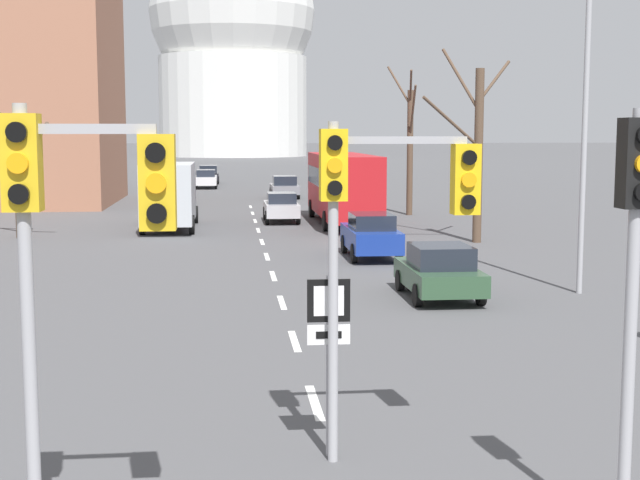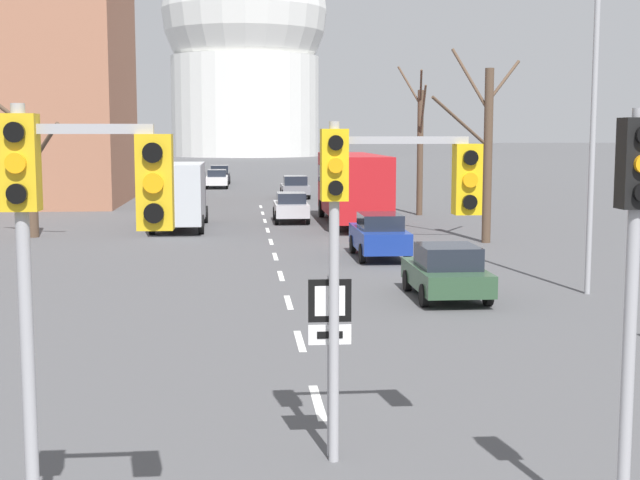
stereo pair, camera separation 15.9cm
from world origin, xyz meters
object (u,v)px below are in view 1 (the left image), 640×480
Objects in this scene: traffic_signal_centre_tall at (381,206)px; traffic_signal_near_left at (71,223)px; sedan_far_left at (439,271)px; sedan_distant_centre at (281,207)px; delivery_truck at (170,193)px; traffic_signal_near_right at (634,244)px; sedan_near_left at (284,187)px; city_bus at (343,183)px; sedan_near_right at (208,175)px; sedan_mid_centre at (206,179)px; sedan_far_right at (371,235)px; street_lamp_right at (574,92)px; route_sign_post at (329,334)px.

traffic_signal_centre_tall is 0.97× the size of traffic_signal_near_left.
sedan_far_left is 1.00× the size of sedan_distant_centre.
traffic_signal_near_left reaches higher than delivery_truck.
traffic_signal_near_right is 1.16× the size of sedan_near_left.
city_bus is (3.00, -1.18, 1.25)m from sedan_distant_centre.
sedan_near_right is at bearing 97.05° from sedan_distant_centre.
traffic_signal_near_left is at bearing -89.92° from sedan_near_right.
traffic_signal_near_left is 1.05× the size of sedan_mid_centre.
sedan_distant_centre is at bearing 27.08° from delivery_truck.
street_lamp_right is at bearing -60.42° from sedan_far_right.
traffic_signal_centre_tall is 1.02× the size of sedan_mid_centre.
delivery_truck is (-12.31, 18.36, -3.98)m from street_lamp_right.
delivery_truck reaches higher than sedan_mid_centre.
sedan_mid_centre is at bearing 93.47° from traffic_signal_centre_tall.
city_bus is (3.68, 32.22, -1.51)m from traffic_signal_centre_tall.
sedan_far_right is (-0.60, 8.10, 0.09)m from sedan_far_left.
traffic_signal_near_left reaches higher than traffic_signal_centre_tall.
sedan_far_left is at bearing 69.35° from route_sign_post.
sedan_near_right reaches higher than sedan_far_left.
sedan_distant_centre is (-3.05, 21.49, 0.04)m from sedan_far_left.
sedan_mid_centre is at bearing 88.24° from delivery_truck.
traffic_signal_centre_tall is 32.46m from city_bus.
sedan_mid_centre is (-6.06, 65.22, -2.57)m from traffic_signal_near_right.
delivery_truck is at bearing 126.70° from sedan_far_right.
street_lamp_right is 20.65m from city_bus.
sedan_far_right is (0.86, 22.81, -2.51)m from traffic_signal_near_right.
traffic_signal_centre_tall is at bearing 129.15° from traffic_signal_near_right.
traffic_signal_near_left is at bearing -88.02° from delivery_truck.
street_lamp_right is at bearing -56.17° from delivery_truck.
traffic_signal_centre_tall is at bearing -96.52° from city_bus.
sedan_mid_centre is at bearing 90.15° from traffic_signal_near_left.
sedan_near_right is 38.31m from delivery_truck.
traffic_signal_near_left is 1.01× the size of traffic_signal_near_right.
sedan_far_left is at bearing 63.52° from traffic_signal_near_left.
route_sign_post is 62.32m from sedan_mid_centre.
sedan_mid_centre is 31.84m from delivery_truck.
sedan_near_left is at bearing 90.35° from traffic_signal_near_right.
street_lamp_right reaches higher than traffic_signal_near_right.
street_lamp_right is 2.42× the size of sedan_near_right.
sedan_far_right reaches higher than sedan_distant_centre.
street_lamp_right reaches higher than sedan_near_right.
traffic_signal_near_left is 5.89m from traffic_signal_near_right.
sedan_far_right is (6.85, -48.89, 0.02)m from sedan_near_right.
traffic_signal_centre_tall is 1.22× the size of sedan_distant_centre.
sedan_near_left is at bearing 95.44° from city_bus.
sedan_far_right is at bearing -92.58° from city_bus.
sedan_near_right is at bearing 107.06° from sedan_near_left.
route_sign_post is at bearing -87.48° from sedan_near_right.
traffic_signal_near_left is 1.17× the size of sedan_near_left.
street_lamp_right is 22.76m from sedan_distant_centre.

